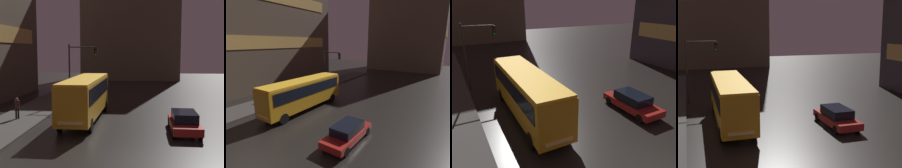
% 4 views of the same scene
% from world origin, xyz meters
% --- Properties ---
extents(ground_plane, '(120.00, 120.00, 0.00)m').
position_xyz_m(ground_plane, '(0.00, 0.00, 0.00)').
color(ground_plane, black).
extents(sidewalk_left, '(4.00, 48.00, 0.15)m').
position_xyz_m(sidewalk_left, '(-9.00, 10.00, 0.07)').
color(sidewalk_left, '#3D3A38').
rests_on(sidewalk_left, ground).
extents(building_left_tower, '(10.07, 28.69, 22.51)m').
position_xyz_m(building_left_tower, '(-18.81, 13.06, 11.25)').
color(building_left_tower, brown).
rests_on(building_left_tower, ground).
extents(building_far_backdrop, '(18.07, 12.00, 24.72)m').
position_xyz_m(building_far_backdrop, '(-1.36, 46.92, 12.36)').
color(building_far_backdrop, brown).
rests_on(building_far_backdrop, ground).
extents(bus_near, '(2.53, 10.35, 3.37)m').
position_xyz_m(bus_near, '(-3.74, 8.85, 2.08)').
color(bus_near, orange).
rests_on(bus_near, ground).
extents(car_taxi, '(1.94, 4.70, 1.42)m').
position_xyz_m(car_taxi, '(3.55, 5.79, 0.74)').
color(car_taxi, maroon).
rests_on(car_taxi, ground).
extents(pedestrian_mid, '(0.42, 0.42, 1.68)m').
position_xyz_m(pedestrian_mid, '(-9.09, 8.20, 1.14)').
color(pedestrian_mid, black).
rests_on(pedestrian_mid, sidewalk_left).
extents(traffic_light_main, '(3.00, 0.35, 6.16)m').
position_xyz_m(traffic_light_main, '(-5.76, 16.49, 4.14)').
color(traffic_light_main, '#2D2D2D').
rests_on(traffic_light_main, ground).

